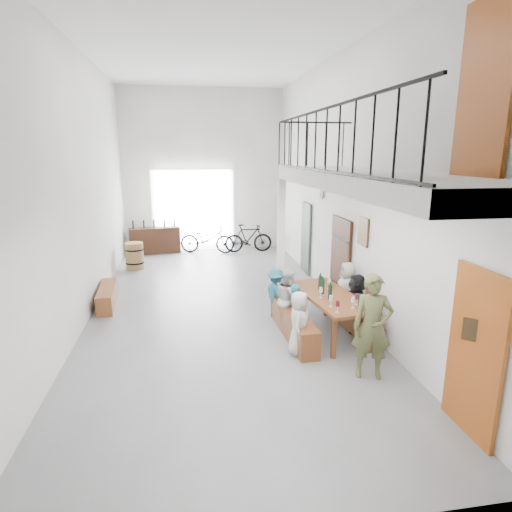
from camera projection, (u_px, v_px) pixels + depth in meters
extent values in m
plane|color=slate|center=(219.00, 307.00, 9.65)|extent=(12.00, 12.00, 0.00)
plane|color=white|center=(204.00, 171.00, 14.74)|extent=(5.50, 0.00, 5.50)
plane|color=white|center=(275.00, 241.00, 3.24)|extent=(5.50, 0.00, 5.50)
plane|color=white|center=(79.00, 185.00, 8.56)|extent=(0.00, 12.00, 12.00)
plane|color=white|center=(341.00, 182.00, 9.43)|extent=(0.00, 12.00, 12.00)
plane|color=white|center=(214.00, 41.00, 8.34)|extent=(12.00, 12.00, 0.00)
cube|color=white|center=(194.00, 211.00, 14.94)|extent=(2.80, 0.08, 2.80)
cube|color=#8D4012|center=(475.00, 354.00, 5.13)|extent=(0.06, 0.95, 2.10)
cube|color=#32180E|center=(340.00, 262.00, 9.55)|extent=(0.06, 1.10, 2.00)
cube|color=#323E33|center=(306.00, 238.00, 12.23)|extent=(0.06, 0.80, 2.00)
cube|color=#8D4012|center=(485.00, 88.00, 4.78)|extent=(0.06, 0.90, 1.95)
cube|color=#3B2B17|center=(363.00, 232.00, 8.28)|extent=(0.04, 0.45, 0.55)
cylinder|color=white|center=(322.00, 193.00, 10.65)|extent=(0.04, 0.28, 0.28)
cube|color=white|center=(371.00, 181.00, 6.18)|extent=(1.50, 5.60, 0.25)
cube|color=black|center=(325.00, 109.00, 5.83)|extent=(0.03, 5.60, 0.03)
cube|color=black|center=(323.00, 170.00, 6.03)|extent=(0.03, 5.60, 0.03)
cube|color=black|center=(316.00, 122.00, 8.61)|extent=(1.50, 0.03, 0.03)
cube|color=white|center=(281.00, 247.00, 9.08)|extent=(0.14, 0.14, 2.88)
cube|color=brown|center=(330.00, 296.00, 8.03)|extent=(1.14, 2.23, 0.06)
cube|color=brown|center=(334.00, 338.00, 7.17)|extent=(0.08, 0.08, 0.73)
cube|color=brown|center=(372.00, 333.00, 7.37)|extent=(0.08, 0.08, 0.73)
cube|color=brown|center=(294.00, 302.00, 8.88)|extent=(0.08, 0.08, 0.73)
cube|color=brown|center=(326.00, 299.00, 9.08)|extent=(0.08, 0.08, 0.73)
cube|color=brown|center=(293.00, 323.00, 8.09)|extent=(0.42, 2.20, 0.50)
cube|color=brown|center=(355.00, 322.00, 8.25)|extent=(0.39, 1.78, 0.41)
cylinder|color=black|center=(330.00, 291.00, 7.72)|extent=(0.07, 0.07, 0.35)
cylinder|color=black|center=(323.00, 285.00, 8.05)|extent=(0.07, 0.07, 0.35)
cylinder|color=black|center=(320.00, 281.00, 8.31)|extent=(0.07, 0.07, 0.35)
cube|color=brown|center=(107.00, 296.00, 9.69)|extent=(0.43, 1.54, 0.43)
cylinder|color=olive|center=(135.00, 256.00, 12.69)|extent=(0.53, 0.53, 0.79)
cylinder|color=black|center=(135.00, 262.00, 12.73)|extent=(0.54, 0.54, 0.05)
cylinder|color=black|center=(134.00, 249.00, 12.64)|extent=(0.54, 0.54, 0.05)
cube|color=#32180E|center=(155.00, 240.00, 14.68)|extent=(1.73, 0.74, 0.88)
cylinder|color=black|center=(133.00, 224.00, 14.37)|extent=(0.06, 0.06, 0.28)
cylinder|color=black|center=(144.00, 224.00, 14.42)|extent=(0.06, 0.06, 0.28)
cylinder|color=black|center=(154.00, 223.00, 14.55)|extent=(0.06, 0.06, 0.28)
cylinder|color=black|center=(164.00, 223.00, 14.65)|extent=(0.06, 0.06, 0.28)
cylinder|color=black|center=(174.00, 222.00, 14.79)|extent=(0.06, 0.06, 0.28)
imported|color=beige|center=(299.00, 323.00, 7.31)|extent=(0.54, 0.64, 1.12)
imported|color=#236676|center=(296.00, 311.00, 7.92)|extent=(0.29, 0.41, 1.06)
imported|color=beige|center=(289.00, 299.00, 8.30)|extent=(0.47, 0.60, 1.24)
imported|color=#236676|center=(276.00, 294.00, 8.91)|extent=(0.56, 0.76, 1.06)
imported|color=#AC1D25|center=(368.00, 317.00, 7.64)|extent=(0.29, 0.63, 1.06)
imported|color=black|center=(356.00, 303.00, 8.23)|extent=(0.66, 1.12, 1.15)
imported|color=beige|center=(347.00, 290.00, 8.88)|extent=(0.40, 0.60, 1.21)
imported|color=brown|center=(372.00, 327.00, 6.49)|extent=(0.68, 0.54, 1.65)
imported|color=#1F5022|center=(317.00, 286.00, 10.47)|extent=(0.43, 0.39, 0.42)
imported|color=black|center=(207.00, 239.00, 14.66)|extent=(1.97, 1.12, 0.98)
imported|color=black|center=(248.00, 238.00, 14.78)|extent=(1.64, 0.47, 0.99)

